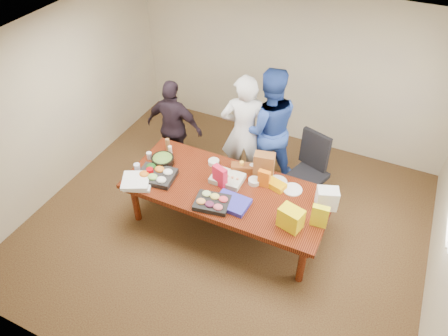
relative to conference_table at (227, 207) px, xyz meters
The scene contains 36 objects.
floor 0.39m from the conference_table, ahead, with size 5.50×5.00×0.02m, color #47301E.
ceiling 2.33m from the conference_table, ahead, with size 5.50×5.00×0.02m, color white.
wall_back 2.68m from the conference_table, 90.00° to the left, with size 5.50×0.04×2.70m, color beige.
wall_front 2.68m from the conference_table, 90.00° to the right, with size 5.50×0.04×2.70m, color beige.
wall_left 2.92m from the conference_table, behind, with size 0.04×5.00×2.70m, color beige.
conference_table is the anchor object (origin of this frame).
office_chair 1.33m from the conference_table, 48.42° to the left, with size 0.56×0.56×1.10m, color black.
person_center 1.18m from the conference_table, 100.73° to the left, with size 0.70×0.46×1.92m, color silver.
person_right 1.40m from the conference_table, 85.47° to the left, with size 0.95×0.74×1.96m, color #2746A1.
person_left 1.63m from the conference_table, 147.23° to the left, with size 0.95×0.40×1.63m, color black.
veggie_tray 1.09m from the conference_table, 166.58° to the right, with size 0.50×0.40×0.08m, color black.
fruit_tray 0.55m from the conference_table, 96.23° to the right, with size 0.45×0.35×0.07m, color black.
sheet_cake 0.44m from the conference_table, 113.01° to the left, with size 0.44×0.33×0.08m, color beige.
salad_bowl 1.15m from the conference_table, behind, with size 0.33×0.33×0.11m, color black.
chip_bag_blue 0.52m from the conference_table, 53.48° to the right, with size 0.44×0.33×0.07m, color #302EB1.
chip_bag_red 0.54m from the conference_table, behind, with size 0.21×0.09×0.31m, color red.
chip_bag_yellow 1.41m from the conference_table, ahead, with size 0.21×0.08×0.31m, color #FCF516.
chip_bag_orange 0.71m from the conference_table, 31.25° to the left, with size 0.16×0.07×0.25m, color orange.
mayo_jar 0.66m from the conference_table, 68.69° to the left, with size 0.08×0.08×0.13m, color white.
mustard_bottle 0.61m from the conference_table, 83.90° to the left, with size 0.06×0.06×0.18m, color yellow.
dressing_bottle 1.30m from the conference_table, 161.99° to the left, with size 0.07×0.07×0.20m, color brown.
ranch_bottle 1.19m from the conference_table, 165.12° to the left, with size 0.06×0.06×0.17m, color beige.
banana_bunch 0.79m from the conference_table, 26.22° to the left, with size 0.27×0.15×0.09m, color #F2A401.
bread_loaf 0.59m from the conference_table, 82.89° to the left, with size 0.31×0.13×0.12m, color brown.
kraft_bag 0.80m from the conference_table, 52.75° to the left, with size 0.28×0.16×0.37m, color brown.
red_cup 1.18m from the conference_table, 167.46° to the right, with size 0.10×0.10×0.13m, color #B50008.
clear_cup_a 1.39m from the conference_table, behind, with size 0.09×0.09×0.12m, color silver.
clear_cup_b 1.37m from the conference_table, behind, with size 0.08×0.08×0.11m, color silver.
pizza_box_lower 1.28m from the conference_table, 158.97° to the right, with size 0.37×0.37×0.04m, color white.
pizza_box_upper 1.33m from the conference_table, 158.43° to the right, with size 0.37×0.37×0.04m, color white.
plate_a 0.80m from the conference_table, 34.42° to the left, with size 0.28×0.28×0.02m, color silver.
plate_b 0.97m from the conference_table, 22.82° to the left, with size 0.27×0.27×0.02m, color white.
dip_bowl_a 0.56m from the conference_table, 39.74° to the left, with size 0.16×0.16×0.07m, color silver.
dip_bowl_b 0.68m from the conference_table, 135.66° to the left, with size 0.16×0.16×0.06m, color silver.
grocery_bag_white 1.42m from the conference_table, 10.15° to the left, with size 0.27×0.19×0.29m, color white.
grocery_bag_yellow 1.15m from the conference_table, 16.18° to the right, with size 0.29×0.20×0.29m, color yellow.
Camera 1 is at (1.73, -3.74, 4.68)m, focal length 33.53 mm.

